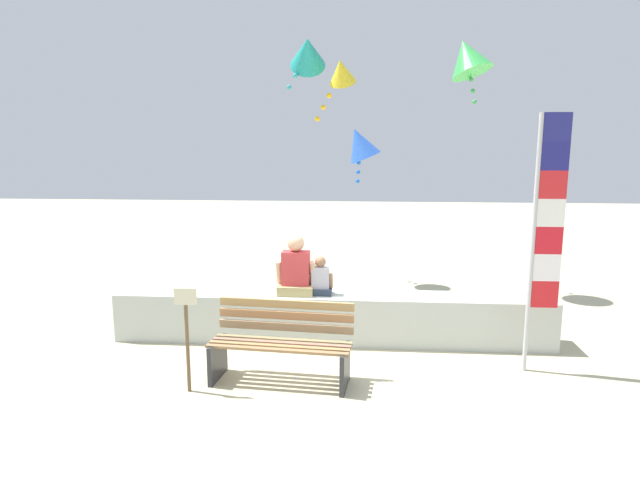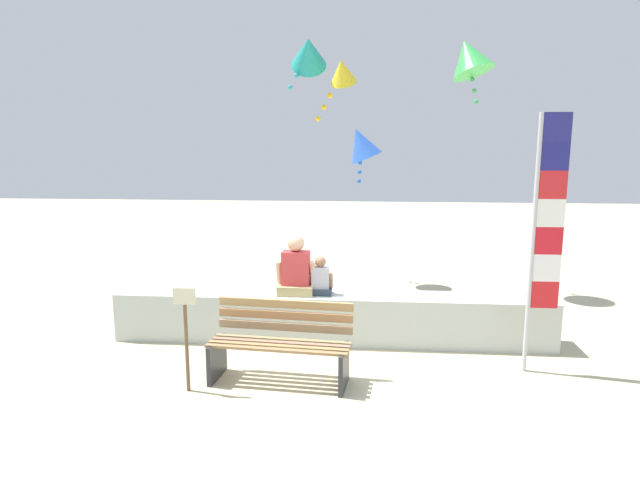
{
  "view_description": "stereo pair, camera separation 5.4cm",
  "coord_description": "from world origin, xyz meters",
  "px_view_note": "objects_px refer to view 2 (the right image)",
  "views": [
    {
      "loc": [
        0.42,
        -6.5,
        2.65
      ],
      "look_at": [
        -0.16,
        0.86,
        1.25
      ],
      "focal_mm": 31.6,
      "sensor_mm": 36.0,
      "label": 1
    },
    {
      "loc": [
        0.48,
        -6.49,
        2.65
      ],
      "look_at": [
        -0.16,
        0.86,
        1.25
      ],
      "focal_mm": 31.6,
      "sensor_mm": 36.0,
      "label": 2
    }
  ],
  "objects_px": {
    "park_bench": "(281,345)",
    "person_child": "(320,280)",
    "kite_green": "(469,57)",
    "sign_post": "(186,330)",
    "person_adult": "(296,271)",
    "kite_yellow": "(342,72)",
    "flag_banner": "(543,227)",
    "kite_teal": "(308,52)",
    "kite_blue": "(361,144)"
  },
  "relations": [
    {
      "from": "kite_blue",
      "to": "kite_yellow",
      "type": "bearing_deg",
      "value": -101.97
    },
    {
      "from": "sign_post",
      "to": "park_bench",
      "type": "bearing_deg",
      "value": 21.46
    },
    {
      "from": "person_child",
      "to": "kite_green",
      "type": "relative_size",
      "value": 0.45
    },
    {
      "from": "kite_green",
      "to": "sign_post",
      "type": "xyz_separation_m",
      "value": [
        -3.59,
        -4.56,
        -3.42
      ]
    },
    {
      "from": "sign_post",
      "to": "person_adult",
      "type": "bearing_deg",
      "value": 60.76
    },
    {
      "from": "kite_teal",
      "to": "sign_post",
      "type": "distance_m",
      "value": 5.12
    },
    {
      "from": "park_bench",
      "to": "kite_yellow",
      "type": "distance_m",
      "value": 4.66
    },
    {
      "from": "flag_banner",
      "to": "kite_yellow",
      "type": "height_order",
      "value": "kite_yellow"
    },
    {
      "from": "park_bench",
      "to": "sign_post",
      "type": "bearing_deg",
      "value": -158.54
    },
    {
      "from": "kite_yellow",
      "to": "person_child",
      "type": "bearing_deg",
      "value": -95.46
    },
    {
      "from": "sign_post",
      "to": "kite_green",
      "type": "bearing_deg",
      "value": 51.81
    },
    {
      "from": "kite_yellow",
      "to": "sign_post",
      "type": "bearing_deg",
      "value": -112.39
    },
    {
      "from": "person_adult",
      "to": "kite_green",
      "type": "distance_m",
      "value": 4.98
    },
    {
      "from": "kite_blue",
      "to": "person_child",
      "type": "bearing_deg",
      "value": -98.31
    },
    {
      "from": "person_adult",
      "to": "kite_teal",
      "type": "relative_size",
      "value": 0.84
    },
    {
      "from": "person_adult",
      "to": "flag_banner",
      "type": "distance_m",
      "value": 3.15
    },
    {
      "from": "kite_blue",
      "to": "kite_yellow",
      "type": "xyz_separation_m",
      "value": [
        -0.3,
        -1.42,
        1.1
      ]
    },
    {
      "from": "kite_green",
      "to": "sign_post",
      "type": "relative_size",
      "value": 1.0
    },
    {
      "from": "person_adult",
      "to": "person_child",
      "type": "xyz_separation_m",
      "value": [
        0.33,
        0.0,
        -0.11
      ]
    },
    {
      "from": "park_bench",
      "to": "flag_banner",
      "type": "bearing_deg",
      "value": 9.76
    },
    {
      "from": "park_bench",
      "to": "person_child",
      "type": "xyz_separation_m",
      "value": [
        0.34,
        1.35,
        0.44
      ]
    },
    {
      "from": "kite_teal",
      "to": "person_adult",
      "type": "bearing_deg",
      "value": -89.07
    },
    {
      "from": "person_child",
      "to": "flag_banner",
      "type": "height_order",
      "value": "flag_banner"
    },
    {
      "from": "person_child",
      "to": "kite_blue",
      "type": "relative_size",
      "value": 0.46
    },
    {
      "from": "kite_blue",
      "to": "person_adult",
      "type": "bearing_deg",
      "value": -103.89
    },
    {
      "from": "kite_blue",
      "to": "kite_teal",
      "type": "bearing_deg",
      "value": -123.35
    },
    {
      "from": "person_child",
      "to": "park_bench",
      "type": "bearing_deg",
      "value": -103.95
    },
    {
      "from": "sign_post",
      "to": "flag_banner",
      "type": "bearing_deg",
      "value": 12.76
    },
    {
      "from": "kite_blue",
      "to": "sign_post",
      "type": "height_order",
      "value": "kite_blue"
    },
    {
      "from": "park_bench",
      "to": "kite_teal",
      "type": "height_order",
      "value": "kite_teal"
    },
    {
      "from": "park_bench",
      "to": "person_adult",
      "type": "bearing_deg",
      "value": 89.84
    },
    {
      "from": "person_child",
      "to": "person_adult",
      "type": "bearing_deg",
      "value": -179.94
    },
    {
      "from": "park_bench",
      "to": "person_adult",
      "type": "height_order",
      "value": "person_adult"
    },
    {
      "from": "park_bench",
      "to": "kite_green",
      "type": "distance_m",
      "value": 6.17
    },
    {
      "from": "sign_post",
      "to": "kite_teal",
      "type": "bearing_deg",
      "value": 75.9
    },
    {
      "from": "kite_green",
      "to": "sign_post",
      "type": "distance_m",
      "value": 6.74
    },
    {
      "from": "flag_banner",
      "to": "kite_blue",
      "type": "relative_size",
      "value": 2.63
    },
    {
      "from": "person_child",
      "to": "kite_yellow",
      "type": "bearing_deg",
      "value": 84.54
    },
    {
      "from": "park_bench",
      "to": "kite_yellow",
      "type": "relative_size",
      "value": 1.59
    },
    {
      "from": "person_adult",
      "to": "kite_blue",
      "type": "height_order",
      "value": "kite_blue"
    },
    {
      "from": "flag_banner",
      "to": "kite_blue",
      "type": "bearing_deg",
      "value": 117.36
    },
    {
      "from": "park_bench",
      "to": "flag_banner",
      "type": "height_order",
      "value": "flag_banner"
    },
    {
      "from": "kite_green",
      "to": "kite_yellow",
      "type": "distance_m",
      "value": 2.36
    },
    {
      "from": "person_adult",
      "to": "kite_blue",
      "type": "bearing_deg",
      "value": 76.11
    },
    {
      "from": "person_adult",
      "to": "flag_banner",
      "type": "height_order",
      "value": "flag_banner"
    },
    {
      "from": "flag_banner",
      "to": "kite_yellow",
      "type": "bearing_deg",
      "value": 132.0
    },
    {
      "from": "kite_teal",
      "to": "kite_yellow",
      "type": "height_order",
      "value": "kite_teal"
    },
    {
      "from": "person_adult",
      "to": "kite_teal",
      "type": "bearing_deg",
      "value": 90.93
    },
    {
      "from": "person_child",
      "to": "kite_green",
      "type": "height_order",
      "value": "kite_green"
    },
    {
      "from": "person_adult",
      "to": "flag_banner",
      "type": "bearing_deg",
      "value": -16.01
    }
  ]
}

